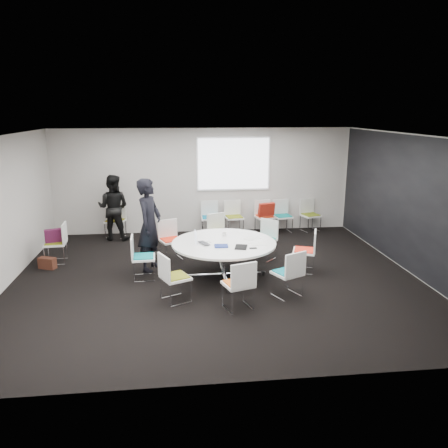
{
  "coord_description": "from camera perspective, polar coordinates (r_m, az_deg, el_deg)",
  "views": [
    {
      "loc": [
        -0.76,
        -8.17,
        3.27
      ],
      "look_at": [
        0.2,
        0.4,
        1.0
      ],
      "focal_mm": 35.0,
      "sensor_mm": 36.0,
      "label": 1
    }
  ],
  "objects": [
    {
      "name": "chair_ring_g",
      "position": [
        7.41,
        1.89,
        -9.1
      ],
      "size": [
        0.57,
        0.57,
        0.88
      ],
      "rotation": [
        0.0,
        0.0,
        6.59
      ],
      "color": "silver",
      "rests_on": "ground"
    },
    {
      "name": "chair_ring_e",
      "position": [
        8.82,
        -10.5,
        -5.35
      ],
      "size": [
        0.47,
        0.48,
        0.88
      ],
      "rotation": [
        0.0,
        0.0,
        4.76
      ],
      "color": "silver",
      "rests_on": "ground"
    },
    {
      "name": "chair_ring_c",
      "position": [
        10.35,
        -0.6,
        -2.07
      ],
      "size": [
        0.59,
        0.59,
        0.88
      ],
      "rotation": [
        0.0,
        0.0,
        3.52
      ],
      "color": "silver",
      "rests_on": "ground"
    },
    {
      "name": "cup",
      "position": [
        9.04,
        0.03,
        -1.28
      ],
      "size": [
        0.08,
        0.08,
        0.09
      ],
      "primitive_type": "cylinder",
      "color": "white",
      "rests_on": "conference_table"
    },
    {
      "name": "maroon_bag",
      "position": [
        10.15,
        -21.26,
        -1.41
      ],
      "size": [
        0.42,
        0.27,
        0.28
      ],
      "primitive_type": "cube",
      "rotation": [
        0.0,
        0.0,
        0.35
      ],
      "color": "#481331",
      "rests_on": "chair_spare_left"
    },
    {
      "name": "tablet_folio",
      "position": [
        8.35,
        -0.37,
        -2.88
      ],
      "size": [
        0.27,
        0.21,
        0.03
      ],
      "primitive_type": "cube",
      "rotation": [
        0.0,
        0.0,
        -0.05
      ],
      "color": "navy",
      "rests_on": "conference_table"
    },
    {
      "name": "chair_spare_left",
      "position": [
        10.24,
        -21.0,
        -3.26
      ],
      "size": [
        0.48,
        0.49,
        0.88
      ],
      "rotation": [
        0.0,
        0.0,
        1.64
      ],
      "color": "silver",
      "rests_on": "ground"
    },
    {
      "name": "papers_front",
      "position": [
        8.52,
        4.46,
        -2.62
      ],
      "size": [
        0.32,
        0.23,
        0.0
      ],
      "primitive_type": "cube",
      "rotation": [
        0.0,
        0.0,
        0.08
      ],
      "color": "white",
      "rests_on": "conference_table"
    },
    {
      "name": "chair_back_d",
      "position": [
        12.03,
        7.65,
        0.21
      ],
      "size": [
        0.52,
        0.51,
        0.88
      ],
      "rotation": [
        0.0,
        0.0,
        3.28
      ],
      "color": "silver",
      "rests_on": "ground"
    },
    {
      "name": "brown_bag",
      "position": [
        9.99,
        -22.08,
        -4.75
      ],
      "size": [
        0.39,
        0.28,
        0.24
      ],
      "primitive_type": "cube",
      "rotation": [
        0.0,
        0.0,
        -0.38
      ],
      "color": "#401F14",
      "rests_on": "ground"
    },
    {
      "name": "laptop",
      "position": [
        8.53,
        -2.37,
        -2.51
      ],
      "size": [
        0.32,
        0.37,
        0.02
      ],
      "primitive_type": "imported",
      "rotation": [
        0.0,
        0.0,
        2.0
      ],
      "color": "#333338",
      "rests_on": "conference_table"
    },
    {
      "name": "chair_ring_a",
      "position": [
        9.2,
        10.44,
        -4.5
      ],
      "size": [
        0.57,
        0.58,
        0.88
      ],
      "rotation": [
        0.0,
        0.0,
        1.24
      ],
      "color": "silver",
      "rests_on": "ground"
    },
    {
      "name": "conference_table",
      "position": [
        8.69,
        -0.01,
        -3.7
      ],
      "size": [
        2.06,
        2.06,
        0.73
      ],
      "color": "silver",
      "rests_on": "ground"
    },
    {
      "name": "notebook_black",
      "position": [
        8.3,
        2.24,
        -3.02
      ],
      "size": [
        0.29,
        0.34,
        0.02
      ],
      "primitive_type": "cube",
      "rotation": [
        0.0,
        0.0,
        -0.25
      ],
      "color": "black",
      "rests_on": "conference_table"
    },
    {
      "name": "chair_ring_b",
      "position": [
        9.84,
        5.27,
        -3.03
      ],
      "size": [
        0.64,
        0.64,
        0.88
      ],
      "rotation": [
        0.0,
        0.0,
        2.36
      ],
      "color": "silver",
      "rests_on": "ground"
    },
    {
      "name": "chair_person_back",
      "position": [
        11.79,
        -13.96,
        -0.41
      ],
      "size": [
        0.57,
        0.56,
        0.88
      ],
      "rotation": [
        0.0,
        0.0,
        2.85
      ],
      "color": "silver",
      "rests_on": "ground"
    },
    {
      "name": "chair_ring_d",
      "position": [
        9.85,
        -6.92,
        -3.07
      ],
      "size": [
        0.59,
        0.59,
        0.88
      ],
      "rotation": [
        0.0,
        0.0,
        3.52
      ],
      "color": "silver",
      "rests_on": "ground"
    },
    {
      "name": "person_main",
      "position": [
        9.12,
        -9.71,
        -0.11
      ],
      "size": [
        0.68,
        0.82,
        1.93
      ],
      "primitive_type": "imported",
      "rotation": [
        0.0,
        0.0,
        1.21
      ],
      "color": "black",
      "rests_on": "ground"
    },
    {
      "name": "chair_back_c",
      "position": [
        11.93,
        5.29,
        0.15
      ],
      "size": [
        0.52,
        0.51,
        0.88
      ],
      "rotation": [
        0.0,
        0.0,
        3.3
      ],
      "color": "silver",
      "rests_on": "ground"
    },
    {
      "name": "chair_back_e",
      "position": [
        12.28,
        11.18,
        0.35
      ],
      "size": [
        0.57,
        0.56,
        0.88
      ],
      "rotation": [
        0.0,
        0.0,
        3.43
      ],
      "color": "silver",
      "rests_on": "ground"
    },
    {
      "name": "chair_back_a",
      "position": [
        11.76,
        -1.85,
        -0.01
      ],
      "size": [
        0.47,
        0.46,
        0.88
      ],
      "rotation": [
        0.0,
        0.0,
        3.12
      ],
      "color": "silver",
      "rests_on": "ground"
    },
    {
      "name": "room_shell",
      "position": [
        8.42,
        -0.41,
        1.92
      ],
      "size": [
        8.08,
        7.08,
        2.88
      ],
      "color": "black",
      "rests_on": "ground"
    },
    {
      "name": "red_jacket",
      "position": [
        11.61,
        5.57,
        1.9
      ],
      "size": [
        0.47,
        0.26,
        0.36
      ],
      "primitive_type": "cube",
      "rotation": [
        0.17,
        0.0,
        0.25
      ],
      "color": "maroon",
      "rests_on": "chair_back_c"
    },
    {
      "name": "chair_ring_h",
      "position": [
        7.96,
        8.28,
        -7.52
      ],
      "size": [
        0.61,
        0.6,
        0.88
      ],
      "rotation": [
        0.0,
        0.0,
        6.74
      ],
      "color": "silver",
      "rests_on": "ground"
    },
    {
      "name": "phone",
      "position": [
        8.26,
        3.82,
        -3.17
      ],
      "size": [
        0.14,
        0.08,
        0.01
      ],
      "primitive_type": "cube",
      "rotation": [
        0.0,
        0.0,
        0.04
      ],
      "color": "black",
      "rests_on": "conference_table"
    },
    {
      "name": "person_back",
      "position": [
        11.5,
        -14.26,
        2.1
      ],
      "size": [
        0.94,
        0.8,
        1.69
      ],
      "primitive_type": "imported",
      "rotation": [
        0.0,
        0.0,
        2.92
      ],
      "color": "black",
      "rests_on": "ground"
    },
    {
      "name": "papers_right",
      "position": [
        8.88,
        3.65,
        -1.89
      ],
      "size": [
        0.37,
        0.34,
        0.0
      ],
      "primitive_type": "cube",
      "rotation": [
        0.0,
        0.0,
        0.56
      ],
      "color": "white",
      "rests_on": "conference_table"
    },
    {
      "name": "projection_screen",
      "position": [
        11.82,
        1.26,
        7.85
      ],
      "size": [
        1.9,
        0.03,
        1.35
      ],
      "primitive_type": "cube",
      "color": "white",
      "rests_on": "room_shell"
    },
    {
      "name": "chair_back_b",
      "position": [
        11.82,
        1.32,
        0.08
      ],
      "size": [
        0.51,
        0.5,
        0.88
      ],
      "rotation": [
        0.0,
        0.0,
        3.27
      ],
      "color": "silver",
      "rests_on": "ground"
    },
    {
      "name": "chair_ring_f",
      "position": [
        7.74,
        -6.42,
        -8.12
      ],
      "size": [
        0.6,
        0.61,
        0.88
      ],
      "rotation": [
        0.0,
        0.0,
        5.15
      ],
      "color": "silver",
      "rests_on": "ground"
    },
    {
      "name": "laptop_lid",
      "position": [
        8.52,
        -3.73,
        -1.71
      ],
      "size": [
        0.03,
        0.3,
        0.22
      ],
      "primitive_type": "cube",
      "rotation": [
        0.0,
        0.0,
        1.6
      ],
      "color": "silver",
      "rests_on": "conference_table"
    }
  ]
}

